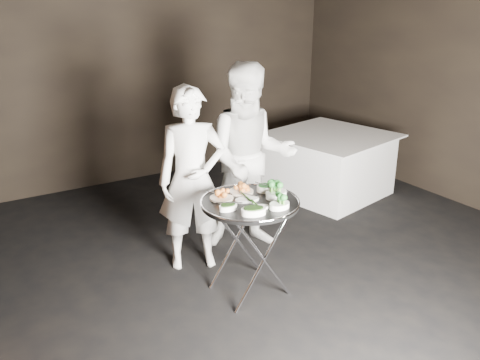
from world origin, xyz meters
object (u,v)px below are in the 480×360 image
tray_stand (250,243)px  serving_tray (250,203)px  waiter_left (192,179)px  dining_table (328,164)px  waiter_right (251,158)px

tray_stand → serving_tray: 0.36m
serving_tray → waiter_left: (-0.18, 0.67, 0.02)m
tray_stand → dining_table: bearing=34.1°
serving_tray → dining_table: bearing=34.1°
tray_stand → serving_tray: size_ratio=1.01×
serving_tray → dining_table: 2.52m
serving_tray → dining_table: serving_tray is taller
tray_stand → waiter_right: waiter_right is taller
serving_tray → waiter_right: bearing=56.8°
tray_stand → waiter_right: size_ratio=0.44×
waiter_right → serving_tray: bearing=-98.3°
waiter_left → waiter_right: waiter_right is taller
waiter_right → dining_table: size_ratio=1.35×
waiter_right → dining_table: bearing=47.6°
serving_tray → waiter_left: 0.69m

